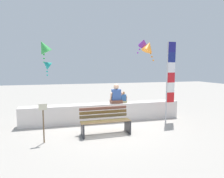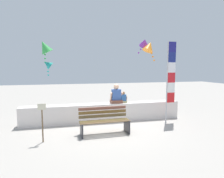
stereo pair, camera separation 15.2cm
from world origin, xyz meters
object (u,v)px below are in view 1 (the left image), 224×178
Objects in this scene: person_adult at (116,96)px; person_child at (123,98)px; kite_purple at (143,43)px; sign_post at (43,120)px; kite_teal at (47,64)px; kite_green at (44,47)px; kite_orange at (148,47)px; flag_banner at (170,76)px; park_bench at (105,121)px.

person_adult reaches higher than person_child.
sign_post is (-4.88, -3.87, -2.85)m from kite_purple.
sign_post is at bearing -89.01° from kite_teal.
kite_green is at bearing 92.36° from sign_post.
kite_teal is (-5.08, 0.44, -0.92)m from kite_orange.
kite_teal is at bearing 149.61° from flag_banner.
kite_orange is 5.18m from kite_green.
kite_purple is 6.85m from sign_post.
kite_purple is at bearing 43.90° from person_adult.
sign_post is (-5.01, -3.54, -2.61)m from kite_orange.
flag_banner is at bearing -94.14° from kite_orange.
kite_purple is 0.76× the size of sign_post.
kite_purple is at bearing 48.62° from person_child.
kite_green is 0.96× the size of sign_post.
kite_orange reaches higher than park_bench.
park_bench is 1.91× the size of kite_purple.
kite_purple reaches higher than person_child.
person_child is 4.09m from kite_teal.
person_adult reaches higher than sign_post.
kite_green reaches higher than park_bench.
kite_green reaches higher than kite_teal.
park_bench is 1.51× the size of kite_green.
kite_purple reaches higher than sign_post.
sign_post is at bearing -144.76° from kite_orange.
kite_purple is at bearing 110.79° from kite_orange.
kite_purple is 5.09m from kite_teal.
flag_banner is at bearing 12.92° from sign_post.
flag_banner is (2.04, -0.75, 0.82)m from person_adult.
park_bench is 5.57m from kite_purple.
sign_post is at bearing -149.08° from person_child.
flag_banner reaches higher than person_child.
kite_green is (-5.17, 0.36, -0.11)m from kite_orange.
person_child is at bearing 53.18° from park_bench.
person_adult is at bearing -34.59° from kite_green.
kite_purple is 0.79× the size of kite_green.
person_child reaches higher than park_bench.
kite_purple reaches higher than park_bench.
park_bench is at bearing -133.48° from kite_orange.
flag_banner is at bearing 15.38° from park_bench.
sign_post is (-4.83, -1.11, -1.18)m from flag_banner.
park_bench is at bearing -164.62° from flag_banner.
sign_post is at bearing -170.81° from park_bench.
kite_green reaches higher than person_adult.
person_adult is at bearing -136.10° from kite_purple.
kite_orange is at bearing -69.21° from kite_purple.
kite_teal reaches higher than park_bench.
flag_banner is at bearing -20.30° from person_adult.
kite_orange is at bearing 85.86° from flag_banner.
park_bench is 2.00m from sign_post.
person_child is at bearing -138.57° from kite_orange.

